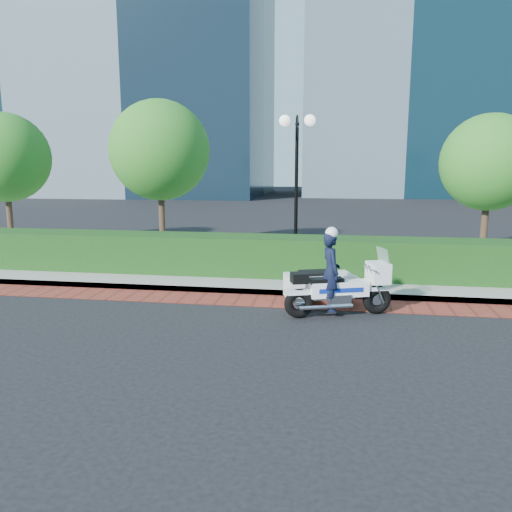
# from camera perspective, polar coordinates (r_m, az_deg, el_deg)

# --- Properties ---
(ground) EXTENTS (120.00, 120.00, 0.00)m
(ground) POSITION_cam_1_polar(r_m,az_deg,el_deg) (9.83, -3.92, -7.35)
(ground) COLOR black
(ground) RESTS_ON ground
(brick_strip) EXTENTS (60.00, 1.00, 0.01)m
(brick_strip) POSITION_cam_1_polar(r_m,az_deg,el_deg) (11.23, -2.19, -5.02)
(brick_strip) COLOR maroon
(brick_strip) RESTS_ON ground
(sidewalk) EXTENTS (60.00, 8.00, 0.15)m
(sidewalk) POSITION_cam_1_polar(r_m,az_deg,el_deg) (15.54, 1.06, -0.42)
(sidewalk) COLOR gray
(sidewalk) RESTS_ON ground
(hedge_main) EXTENTS (18.00, 1.20, 1.00)m
(hedge_main) POSITION_cam_1_polar(r_m,az_deg,el_deg) (13.10, -0.41, 0.11)
(hedge_main) COLOR black
(hedge_main) RESTS_ON sidewalk
(lamppost) EXTENTS (1.02, 0.70, 4.21)m
(lamppost) POSITION_cam_1_polar(r_m,az_deg,el_deg) (14.36, 4.66, 10.24)
(lamppost) COLOR black
(lamppost) RESTS_ON sidewalk
(tree_a) EXTENTS (3.00, 3.00, 4.58)m
(tree_a) POSITION_cam_1_polar(r_m,az_deg,el_deg) (19.18, -26.80, 10.00)
(tree_a) COLOR #332319
(tree_a) RESTS_ON sidewalk
(tree_b) EXTENTS (3.20, 3.20, 4.89)m
(tree_b) POSITION_cam_1_polar(r_m,az_deg,el_deg) (16.60, -10.95, 11.75)
(tree_b) COLOR #332319
(tree_b) RESTS_ON sidewalk
(tree_c) EXTENTS (2.80, 2.80, 4.30)m
(tree_c) POSITION_cam_1_polar(r_m,az_deg,el_deg) (16.21, 25.13, 9.64)
(tree_c) COLOR #332319
(tree_c) RESTS_ON sidewalk
(tower_far_left) EXTENTS (16.00, 14.00, 34.00)m
(tower_far_left) POSITION_cam_1_polar(r_m,az_deg,el_deg) (68.47, -26.89, 21.15)
(tower_far_left) COLOR black
(tower_far_left) RESTS_ON ground
(police_motorcycle) EXTENTS (2.27, 1.65, 1.81)m
(police_motorcycle) POSITION_cam_1_polar(r_m,az_deg,el_deg) (10.32, 8.39, -3.00)
(police_motorcycle) COLOR black
(police_motorcycle) RESTS_ON ground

